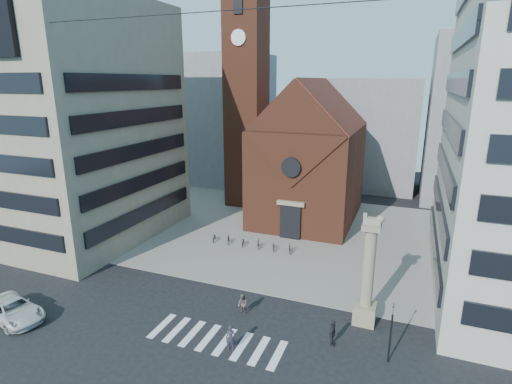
% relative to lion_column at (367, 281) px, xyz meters
% --- Properties ---
extents(ground, '(120.00, 120.00, 0.00)m').
position_rel_lion_column_xyz_m(ground, '(-10.01, -3.00, -3.46)').
color(ground, black).
rests_on(ground, ground).
extents(piazza, '(46.00, 30.00, 0.05)m').
position_rel_lion_column_xyz_m(piazza, '(-10.01, 16.00, -3.43)').
color(piazza, gray).
rests_on(piazza, ground).
extents(zebra_crossing, '(10.20, 3.20, 0.01)m').
position_rel_lion_column_xyz_m(zebra_crossing, '(-9.46, -6.00, -3.45)').
color(zebra_crossing, white).
rests_on(zebra_crossing, ground).
extents(church, '(12.00, 16.65, 18.00)m').
position_rel_lion_column_xyz_m(church, '(-10.01, 22.04, 4.53)').
color(church, brown).
rests_on(church, ground).
extents(campanile, '(5.50, 5.50, 31.20)m').
position_rel_lion_column_xyz_m(campanile, '(-20.01, 25.00, 12.28)').
color(campanile, brown).
rests_on(campanile, ground).
extents(building_left, '(18.00, 20.00, 26.00)m').
position_rel_lion_column_xyz_m(building_left, '(-34.01, 7.00, 9.54)').
color(building_left, gray).
rests_on(building_left, ground).
extents(bg_block_left, '(16.00, 14.00, 22.00)m').
position_rel_lion_column_xyz_m(bg_block_left, '(-30.01, 37.00, 7.54)').
color(bg_block_left, gray).
rests_on(bg_block_left, ground).
extents(bg_block_mid, '(14.00, 12.00, 18.00)m').
position_rel_lion_column_xyz_m(bg_block_mid, '(-4.01, 42.00, 5.54)').
color(bg_block_mid, gray).
rests_on(bg_block_mid, ground).
extents(bg_block_right, '(16.00, 14.00, 24.00)m').
position_rel_lion_column_xyz_m(bg_block_right, '(11.99, 39.00, 8.54)').
color(bg_block_right, gray).
rests_on(bg_block_right, ground).
extents(lion_column, '(1.63, 1.60, 8.68)m').
position_rel_lion_column_xyz_m(lion_column, '(0.00, 0.00, 0.00)').
color(lion_column, gray).
rests_on(lion_column, ground).
extents(traffic_light, '(0.13, 0.16, 4.30)m').
position_rel_lion_column_xyz_m(traffic_light, '(1.99, -4.00, -1.17)').
color(traffic_light, black).
rests_on(traffic_light, ground).
extents(white_car, '(6.22, 3.84, 1.61)m').
position_rel_lion_column_xyz_m(white_car, '(-25.10, -9.39, -2.65)').
color(white_car, silver).
rests_on(white_car, ground).
extents(pedestrian_0, '(0.75, 0.58, 1.82)m').
position_rel_lion_column_xyz_m(pedestrian_0, '(-8.06, -6.60, -2.55)').
color(pedestrian_0, '#2D2838').
rests_on(pedestrian_0, ground).
extents(pedestrian_1, '(1.05, 0.99, 1.72)m').
position_rel_lion_column_xyz_m(pedestrian_1, '(-8.99, -2.39, -2.60)').
color(pedestrian_1, '#5A5048').
rests_on(pedestrian_1, ground).
extents(pedestrian_2, '(0.48, 1.09, 1.84)m').
position_rel_lion_column_xyz_m(pedestrian_2, '(-1.73, -3.59, -2.54)').
color(pedestrian_2, '#232228').
rests_on(pedestrian_2, ground).
extents(scooter_0, '(1.05, 1.70, 0.84)m').
position_rel_lion_column_xyz_m(scooter_0, '(-17.82, 10.00, -2.98)').
color(scooter_0, black).
rests_on(scooter_0, piazza).
extents(scooter_1, '(0.92, 1.62, 0.94)m').
position_rel_lion_column_xyz_m(scooter_1, '(-16.03, 10.00, -2.94)').
color(scooter_1, black).
rests_on(scooter_1, piazza).
extents(scooter_2, '(1.05, 1.70, 0.84)m').
position_rel_lion_column_xyz_m(scooter_2, '(-14.25, 10.00, -2.98)').
color(scooter_2, black).
rests_on(scooter_2, piazza).
extents(scooter_3, '(0.92, 1.62, 0.94)m').
position_rel_lion_column_xyz_m(scooter_3, '(-12.46, 10.00, -2.94)').
color(scooter_3, black).
rests_on(scooter_3, piazza).
extents(scooter_4, '(1.05, 1.70, 0.84)m').
position_rel_lion_column_xyz_m(scooter_4, '(-10.67, 10.00, -2.98)').
color(scooter_4, black).
rests_on(scooter_4, piazza).
extents(scooter_5, '(0.92, 1.62, 0.94)m').
position_rel_lion_column_xyz_m(scooter_5, '(-8.89, 10.00, -2.94)').
color(scooter_5, black).
rests_on(scooter_5, piazza).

